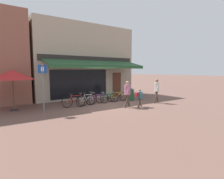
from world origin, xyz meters
TOP-DOWN VIEW (x-y plane):
  - ground_plane at (0.00, 0.00)m, footprint 160.00×160.00m
  - shop_front at (0.19, 4.50)m, footprint 8.58×5.01m
  - bike_rack_rail at (-0.51, 0.75)m, footprint 3.94×0.04m
  - bicycle_red at (-2.22, 0.55)m, footprint 1.76×0.52m
  - bicycle_silver at (-1.46, 0.41)m, footprint 1.73×0.61m
  - bicycle_purple at (-0.60, 0.56)m, footprint 1.77×0.52m
  - bicycle_green at (0.25, 0.68)m, footprint 1.76×0.56m
  - bicycle_orange at (1.19, 0.75)m, footprint 1.69×0.52m
  - pedestrian_adult at (0.45, -1.38)m, footprint 0.60×0.56m
  - pedestrian_child at (1.14, -1.75)m, footprint 0.55×0.44m
  - pedestrian_second_adult at (3.11, -1.38)m, footprint 0.59×0.43m
  - litter_bin at (2.19, 0.43)m, footprint 0.57×0.57m
  - parking_sign at (-4.26, -0.16)m, footprint 0.44×0.07m
  - cafe_parasol at (-5.52, 1.52)m, footprint 2.40×2.40m

SIDE VIEW (x-z plane):
  - ground_plane at x=0.00m, z-range 0.00..0.00m
  - bicycle_orange at x=1.19m, z-range -0.05..0.76m
  - bicycle_purple at x=-0.60m, z-range -0.06..0.77m
  - bicycle_green at x=0.25m, z-range -0.05..0.78m
  - bicycle_red at x=-2.22m, z-range -0.05..0.82m
  - bicycle_silver at x=-1.46m, z-range -0.05..0.84m
  - bike_rack_rail at x=-0.51m, z-range 0.20..0.77m
  - litter_bin at x=2.19m, z-range 0.00..0.97m
  - pedestrian_child at x=1.14m, z-range 0.12..1.25m
  - pedestrian_adult at x=0.45m, z-range 0.17..1.82m
  - pedestrian_second_adult at x=3.11m, z-range 0.19..1.89m
  - parking_sign at x=-4.26m, z-range 0.29..2.92m
  - cafe_parasol at x=-5.52m, z-range 0.88..3.20m
  - shop_front at x=0.19m, z-range -0.01..6.06m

